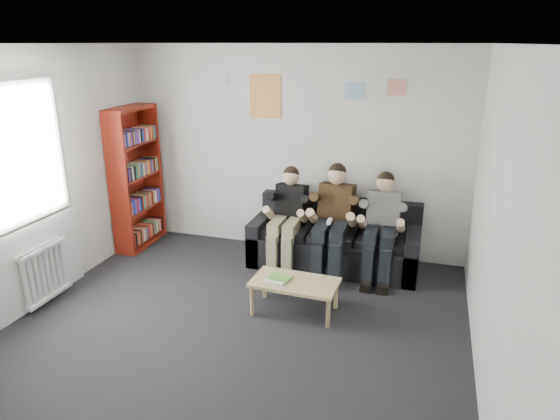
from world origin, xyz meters
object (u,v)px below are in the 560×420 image
at_px(bookshelf, 137,178).
at_px(person_middle, 333,221).
at_px(coffee_table, 295,285).
at_px(person_right, 381,228).
at_px(sofa, 335,243).
at_px(person_left, 287,218).

xyz_separation_m(bookshelf, person_middle, (2.73, -0.06, -0.30)).
xyz_separation_m(coffee_table, person_right, (0.75, 1.12, 0.32)).
bearing_deg(sofa, person_right, -18.43).
distance_m(sofa, person_middle, 0.41).
height_order(bookshelf, person_middle, bookshelf).
height_order(sofa, bookshelf, bookshelf).
bearing_deg(person_middle, coffee_table, -93.26).
relative_size(sofa, person_right, 1.64).
bearing_deg(person_middle, bookshelf, -176.05).
bearing_deg(person_middle, person_right, 5.58).
distance_m(bookshelf, person_left, 2.17).
xyz_separation_m(coffee_table, person_left, (-0.42, 1.12, 0.31)).
distance_m(coffee_table, person_left, 1.23).
bearing_deg(person_left, person_middle, 4.73).
relative_size(sofa, person_left, 1.66).
height_order(bookshelf, coffee_table, bookshelf).
height_order(person_left, person_middle, person_middle).
xyz_separation_m(bookshelf, coffee_table, (2.56, -1.17, -0.65)).
xyz_separation_m(bookshelf, person_right, (3.31, -0.06, -0.33)).
bearing_deg(sofa, person_left, -161.66).
xyz_separation_m(sofa, person_left, (-0.58, -0.19, 0.33)).
bearing_deg(person_left, coffee_table, -64.46).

